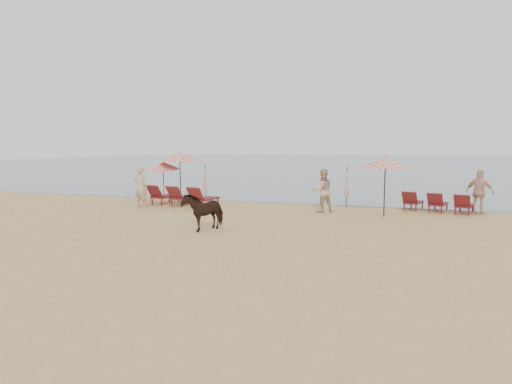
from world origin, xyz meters
TOP-DOWN VIEW (x-y plane):
  - ground at (0.00, 0.00)m, footprint 120.00×120.00m
  - sea at (0.00, 80.00)m, footprint 160.00×140.00m
  - lounger_cluster_left at (-4.69, 7.71)m, footprint 3.37×2.31m
  - lounger_cluster_right at (7.01, 9.36)m, footprint 3.10×2.33m
  - umbrella_open_left_a at (-5.71, 9.51)m, footprint 2.29×2.29m
  - umbrella_open_left_b at (-6.63, 9.36)m, footprint 1.69×1.72m
  - umbrella_open_right at (4.80, 7.36)m, footprint 2.04×2.04m
  - umbrella_closed_left at (-4.10, 9.14)m, footprint 0.24×0.24m
  - umbrella_closed_right at (3.01, 9.75)m, footprint 0.24×0.24m
  - cow at (-1.10, 2.50)m, footprint 1.22×1.70m
  - beachgoer_left at (-6.31, 6.68)m, footprint 0.75×0.53m
  - beachgoer_right_a at (2.18, 7.79)m, footprint 1.16×1.09m
  - beachgoer_right_b at (8.63, 9.17)m, footprint 1.21×0.93m

SIDE VIEW (x-z plane):
  - ground at x=0.00m, z-range 0.00..0.00m
  - sea at x=0.00m, z-range -0.03..0.03m
  - lounger_cluster_right at x=7.01m, z-range 0.12..0.72m
  - lounger_cluster_left at x=-4.69m, z-range 0.13..0.82m
  - cow at x=-1.10m, z-range 0.00..1.31m
  - beachgoer_right_a at x=2.18m, z-range 0.00..1.90m
  - beachgoer_right_b at x=8.63m, z-range 0.00..1.91m
  - beachgoer_left at x=-6.31m, z-range 0.00..1.96m
  - umbrella_closed_right at x=3.01m, z-range 0.23..2.19m
  - umbrella_closed_left at x=-4.10m, z-range 0.23..2.21m
  - umbrella_open_left_b at x=-6.63m, z-range 0.79..2.94m
  - umbrella_open_right at x=4.80m, z-range 1.00..3.48m
  - umbrella_open_left_a at x=-5.71m, z-range 1.04..3.65m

